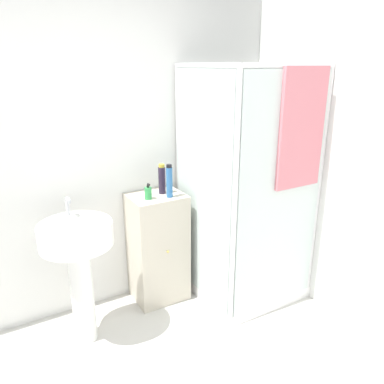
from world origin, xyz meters
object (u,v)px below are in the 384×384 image
(shampoo_bottle_tall_black, at_px, (162,179))
(shampoo_bottle_blue, at_px, (169,181))
(sink, at_px, (78,255))
(soap_dispenser, at_px, (148,193))

(shampoo_bottle_tall_black, bearing_deg, shampoo_bottle_blue, -84.61)
(sink, relative_size, soap_dispenser, 8.22)
(shampoo_bottle_blue, bearing_deg, sink, -171.00)
(sink, xyz_separation_m, shampoo_bottle_blue, (0.75, 0.12, 0.36))
(sink, distance_m, shampoo_bottle_tall_black, 0.85)
(shampoo_bottle_tall_black, distance_m, shampoo_bottle_blue, 0.11)
(soap_dispenser, xyz_separation_m, shampoo_bottle_blue, (0.16, -0.04, 0.08))
(sink, bearing_deg, soap_dispenser, 14.96)
(sink, distance_m, shampoo_bottle_blue, 0.84)
(soap_dispenser, bearing_deg, shampoo_bottle_tall_black, 24.79)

